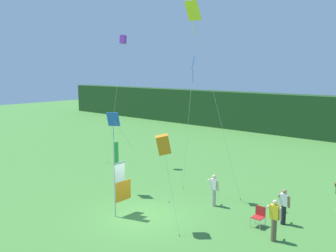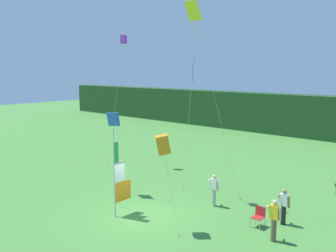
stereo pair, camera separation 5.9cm
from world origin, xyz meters
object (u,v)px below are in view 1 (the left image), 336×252
object	(u,v)px
person_mid_field	(214,189)
kite_yellow_diamond_3	(195,20)
kite_orange_box_1	(163,145)
person_near_banner	(284,206)
kite_blue_diamond_2	(115,122)
kite_purple_box_4	(123,41)
folding_chair	(259,215)
person_far_right	(274,219)
banner_flag	(119,180)
kite_blue_diamond_0	(192,75)

from	to	relation	value
person_mid_field	kite_yellow_diamond_3	size ratio (longest dim) A/B	0.16
kite_orange_box_1	person_near_banner	bearing A→B (deg)	46.19
kite_blue_diamond_2	kite_purple_box_4	distance (m)	8.10
folding_chair	kite_purple_box_4	distance (m)	15.54
person_far_right	kite_orange_box_1	world-z (taller)	kite_orange_box_1
kite_yellow_diamond_3	kite_blue_diamond_2	bearing A→B (deg)	-148.41
kite_orange_box_1	kite_purple_box_4	world-z (taller)	kite_purple_box_4
banner_flag	folding_chair	size ratio (longest dim) A/B	4.10
kite_blue_diamond_2	kite_purple_box_4	xyz separation A→B (m)	(-4.45, 4.66, 4.91)
kite_blue_diamond_0	kite_orange_box_1	world-z (taller)	kite_blue_diamond_0
person_far_right	kite_yellow_diamond_3	world-z (taller)	kite_yellow_diamond_3
kite_yellow_diamond_3	person_mid_field	bearing A→B (deg)	-12.27
person_far_right	kite_blue_diamond_0	distance (m)	8.42
kite_yellow_diamond_3	kite_purple_box_4	bearing A→B (deg)	163.77
folding_chair	person_near_banner	bearing A→B (deg)	51.35
kite_purple_box_4	person_far_right	bearing A→B (deg)	-17.45
person_mid_field	person_far_right	xyz separation A→B (m)	(4.01, -1.60, 0.06)
kite_purple_box_4	person_near_banner	bearing A→B (deg)	-10.66
person_far_right	banner_flag	bearing A→B (deg)	-160.85
person_far_right	kite_blue_diamond_0	bearing A→B (deg)	160.41
kite_yellow_diamond_3	kite_orange_box_1	bearing A→B (deg)	-70.34
kite_orange_box_1	person_mid_field	bearing A→B (deg)	88.05
banner_flag	person_near_banner	world-z (taller)	banner_flag
kite_blue_diamond_2	person_near_banner	bearing A→B (deg)	13.57
person_mid_field	kite_orange_box_1	size ratio (longest dim) A/B	0.39
folding_chair	kite_blue_diamond_0	world-z (taller)	kite_blue_diamond_0
kite_blue_diamond_2	kite_yellow_diamond_3	world-z (taller)	kite_yellow_diamond_3
kite_purple_box_4	kite_blue_diamond_0	bearing A→B (deg)	-15.83
person_far_right	kite_blue_diamond_2	world-z (taller)	kite_blue_diamond_2
kite_blue_diamond_2	kite_orange_box_1	bearing A→B (deg)	-18.78
banner_flag	kite_purple_box_4	world-z (taller)	kite_purple_box_4
person_near_banner	folding_chair	distance (m)	1.23
kite_orange_box_1	kite_yellow_diamond_3	size ratio (longest dim) A/B	0.41
kite_orange_box_1	kite_blue_diamond_2	world-z (taller)	kite_blue_diamond_2
folding_chair	kite_purple_box_4	bearing A→B (deg)	164.80
banner_flag	person_mid_field	xyz separation A→B (m)	(2.71, 3.93, -0.88)
banner_flag	kite_purple_box_4	xyz separation A→B (m)	(-7.02, 6.65, 7.17)
banner_flag	kite_yellow_diamond_3	xyz separation A→B (m)	(1.14, 4.27, 7.62)
person_mid_field	kite_yellow_diamond_3	bearing A→B (deg)	167.73
kite_orange_box_1	kite_purple_box_4	xyz separation A→B (m)	(-9.60, 6.41, 5.17)
kite_blue_diamond_2	person_far_right	bearing A→B (deg)	2.11
person_near_banner	kite_yellow_diamond_3	xyz separation A→B (m)	(-5.18, 0.14, 8.49)
banner_flag	kite_blue_diamond_0	xyz separation A→B (m)	(0.88, 4.41, 4.88)
banner_flag	person_near_banner	distance (m)	7.61
kite_blue_diamond_2	kite_purple_box_4	size ratio (longest dim) A/B	0.49
kite_blue_diamond_0	kite_purple_box_4	bearing A→B (deg)	164.17
person_far_right	kite_purple_box_4	size ratio (longest dim) A/B	0.19
banner_flag	person_far_right	distance (m)	7.15
banner_flag	kite_orange_box_1	xyz separation A→B (m)	(2.58, 0.24, 2.00)
kite_blue_diamond_0	kite_orange_box_1	xyz separation A→B (m)	(1.71, -4.17, -2.88)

